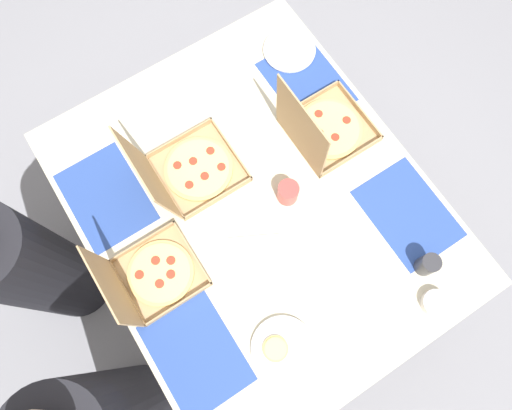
{
  "coord_description": "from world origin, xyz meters",
  "views": [
    {
      "loc": [
        -0.42,
        0.27,
        2.35
      ],
      "look_at": [
        0.0,
        0.0,
        0.76
      ],
      "focal_mm": 32.14,
      "sensor_mm": 36.0,
      "label": 1
    }
  ],
  "objects_px": {
    "plate_middle": "(282,349)",
    "diner_right_seat": "(35,268)",
    "condiment_bowl": "(435,303)",
    "pizza_box_corner_right": "(323,129)",
    "pizza_box_corner_left": "(188,170)",
    "pizza_box_edge_far": "(151,276)",
    "cup_clear_right": "(288,192)",
    "cup_red": "(427,265)",
    "plate_near_right": "(289,51)"
  },
  "relations": [
    {
      "from": "pizza_box_corner_left",
      "to": "plate_middle",
      "type": "height_order",
      "value": "pizza_box_corner_left"
    },
    {
      "from": "cup_clear_right",
      "to": "plate_near_right",
      "type": "bearing_deg",
      "value": -34.73
    },
    {
      "from": "plate_middle",
      "to": "pizza_box_corner_right",
      "type": "bearing_deg",
      "value": -44.62
    },
    {
      "from": "plate_near_right",
      "to": "condiment_bowl",
      "type": "relative_size",
      "value": 2.32
    },
    {
      "from": "cup_clear_right",
      "to": "cup_red",
      "type": "relative_size",
      "value": 0.92
    },
    {
      "from": "cup_clear_right",
      "to": "diner_right_seat",
      "type": "relative_size",
      "value": 0.08
    },
    {
      "from": "pizza_box_corner_right",
      "to": "pizza_box_corner_left",
      "type": "height_order",
      "value": "pizza_box_corner_right"
    },
    {
      "from": "cup_clear_right",
      "to": "diner_right_seat",
      "type": "xyz_separation_m",
      "value": [
        0.36,
        0.97,
        -0.29
      ]
    },
    {
      "from": "cup_clear_right",
      "to": "cup_red",
      "type": "distance_m",
      "value": 0.54
    },
    {
      "from": "cup_clear_right",
      "to": "diner_right_seat",
      "type": "height_order",
      "value": "diner_right_seat"
    },
    {
      "from": "plate_near_right",
      "to": "diner_right_seat",
      "type": "xyz_separation_m",
      "value": [
        -0.15,
        1.33,
        -0.25
      ]
    },
    {
      "from": "cup_red",
      "to": "diner_right_seat",
      "type": "distance_m",
      "value": 1.51
    },
    {
      "from": "cup_clear_right",
      "to": "diner_right_seat",
      "type": "distance_m",
      "value": 1.08
    },
    {
      "from": "pizza_box_corner_right",
      "to": "condiment_bowl",
      "type": "height_order",
      "value": "pizza_box_corner_right"
    },
    {
      "from": "cup_red",
      "to": "condiment_bowl",
      "type": "relative_size",
      "value": 1.02
    },
    {
      "from": "plate_middle",
      "to": "diner_right_seat",
      "type": "distance_m",
      "value": 1.06
    },
    {
      "from": "pizza_box_corner_left",
      "to": "condiment_bowl",
      "type": "xyz_separation_m",
      "value": [
        -0.86,
        -0.46,
        -0.03
      ]
    },
    {
      "from": "plate_middle",
      "to": "condiment_bowl",
      "type": "distance_m",
      "value": 0.54
    },
    {
      "from": "pizza_box_edge_far",
      "to": "condiment_bowl",
      "type": "distance_m",
      "value": 0.97
    },
    {
      "from": "pizza_box_edge_far",
      "to": "plate_near_right",
      "type": "distance_m",
      "value": 1.05
    },
    {
      "from": "pizza_box_edge_far",
      "to": "diner_right_seat",
      "type": "height_order",
      "value": "diner_right_seat"
    },
    {
      "from": "cup_clear_right",
      "to": "condiment_bowl",
      "type": "relative_size",
      "value": 0.94
    },
    {
      "from": "pizza_box_corner_right",
      "to": "pizza_box_corner_left",
      "type": "bearing_deg",
      "value": 75.7
    },
    {
      "from": "cup_clear_right",
      "to": "condiment_bowl",
      "type": "bearing_deg",
      "value": -161.02
    },
    {
      "from": "cup_red",
      "to": "condiment_bowl",
      "type": "height_order",
      "value": "cup_red"
    },
    {
      "from": "pizza_box_corner_left",
      "to": "plate_middle",
      "type": "xyz_separation_m",
      "value": [
        -0.7,
        0.06,
        -0.04
      ]
    },
    {
      "from": "pizza_box_corner_right",
      "to": "cup_red",
      "type": "xyz_separation_m",
      "value": [
        -0.61,
        -0.0,
        -0.0
      ]
    },
    {
      "from": "plate_near_right",
      "to": "plate_middle",
      "type": "xyz_separation_m",
      "value": [
        -0.95,
        0.67,
        0.0
      ]
    },
    {
      "from": "pizza_box_corner_right",
      "to": "plate_middle",
      "type": "bearing_deg",
      "value": 135.38
    },
    {
      "from": "pizza_box_edge_far",
      "to": "plate_near_right",
      "type": "height_order",
      "value": "pizza_box_edge_far"
    },
    {
      "from": "pizza_box_edge_far",
      "to": "pizza_box_corner_left",
      "type": "bearing_deg",
      "value": -48.74
    },
    {
      "from": "plate_near_right",
      "to": "diner_right_seat",
      "type": "bearing_deg",
      "value": 96.59
    },
    {
      "from": "plate_middle",
      "to": "diner_right_seat",
      "type": "relative_size",
      "value": 0.19
    },
    {
      "from": "pizza_box_edge_far",
      "to": "cup_clear_right",
      "type": "xyz_separation_m",
      "value": [
        -0.0,
        -0.56,
        -0.0
      ]
    },
    {
      "from": "pizza_box_edge_far",
      "to": "condiment_bowl",
      "type": "height_order",
      "value": "pizza_box_edge_far"
    },
    {
      "from": "pizza_box_edge_far",
      "to": "cup_clear_right",
      "type": "relative_size",
      "value": 3.47
    },
    {
      "from": "pizza_box_corner_left",
      "to": "diner_right_seat",
      "type": "bearing_deg",
      "value": 82.54
    },
    {
      "from": "diner_right_seat",
      "to": "plate_near_right",
      "type": "bearing_deg",
      "value": -83.41
    },
    {
      "from": "pizza_box_corner_right",
      "to": "pizza_box_corner_left",
      "type": "distance_m",
      "value": 0.52
    },
    {
      "from": "condiment_bowl",
      "to": "cup_red",
      "type": "bearing_deg",
      "value": -22.93
    },
    {
      "from": "pizza_box_corner_right",
      "to": "condiment_bowl",
      "type": "xyz_separation_m",
      "value": [
        -0.73,
        0.05,
        -0.03
      ]
    },
    {
      "from": "plate_near_right",
      "to": "condiment_bowl",
      "type": "bearing_deg",
      "value": 172.23
    },
    {
      "from": "plate_middle",
      "to": "condiment_bowl",
      "type": "bearing_deg",
      "value": -107.02
    },
    {
      "from": "cup_red",
      "to": "condiment_bowl",
      "type": "bearing_deg",
      "value": 157.07
    },
    {
      "from": "pizza_box_corner_left",
      "to": "pizza_box_edge_far",
      "type": "bearing_deg",
      "value": 131.26
    },
    {
      "from": "pizza_box_edge_far",
      "to": "plate_middle",
      "type": "height_order",
      "value": "pizza_box_edge_far"
    },
    {
      "from": "plate_near_right",
      "to": "condiment_bowl",
      "type": "xyz_separation_m",
      "value": [
        -1.11,
        0.15,
        0.01
      ]
    },
    {
      "from": "pizza_box_edge_far",
      "to": "cup_clear_right",
      "type": "bearing_deg",
      "value": -90.18
    },
    {
      "from": "pizza_box_corner_right",
      "to": "pizza_box_edge_far",
      "type": "bearing_deg",
      "value": 99.42
    },
    {
      "from": "pizza_box_corner_right",
      "to": "condiment_bowl",
      "type": "distance_m",
      "value": 0.73
    }
  ]
}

